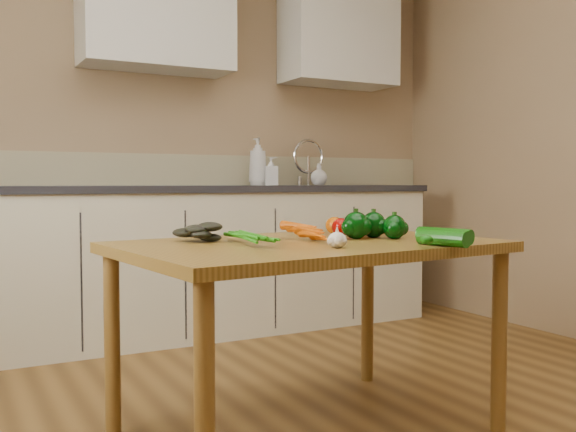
# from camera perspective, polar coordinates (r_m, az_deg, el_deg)

# --- Properties ---
(room) EXTENTS (4.04, 5.04, 2.64)m
(room) POSITION_cam_1_polar(r_m,az_deg,el_deg) (2.11, 8.72, 11.92)
(room) COLOR brown
(room) RESTS_ON ground
(counter_run) EXTENTS (2.84, 0.64, 1.14)m
(counter_run) POSITION_cam_1_polar(r_m,az_deg,el_deg) (3.99, -6.54, -3.66)
(counter_run) COLOR beige
(counter_run) RESTS_ON ground
(upper_cabinets) EXTENTS (2.15, 0.35, 0.70)m
(upper_cabinets) POSITION_cam_1_polar(r_m,az_deg,el_deg) (4.32, -3.47, 16.79)
(upper_cabinets) COLOR silver
(upper_cabinets) RESTS_ON room
(table) EXTENTS (1.40, 0.97, 0.71)m
(table) POSITION_cam_1_polar(r_m,az_deg,el_deg) (2.32, 1.84, -4.23)
(table) COLOR olive
(table) RESTS_ON ground
(soap_bottle_a) EXTENTS (0.12, 0.12, 0.31)m
(soap_bottle_a) POSITION_cam_1_polar(r_m,az_deg,el_deg) (4.23, -2.70, 4.86)
(soap_bottle_a) COLOR silver
(soap_bottle_a) RESTS_ON counter_run
(soap_bottle_b) EXTENTS (0.11, 0.11, 0.19)m
(soap_bottle_b) POSITION_cam_1_polar(r_m,az_deg,el_deg) (4.21, -1.52, 4.01)
(soap_bottle_b) COLOR silver
(soap_bottle_b) RESTS_ON counter_run
(soap_bottle_c) EXTENTS (0.16, 0.16, 0.15)m
(soap_bottle_c) POSITION_cam_1_polar(r_m,az_deg,el_deg) (4.38, 2.76, 3.72)
(soap_bottle_c) COLOR silver
(soap_bottle_c) RESTS_ON counter_run
(carrot_bunch) EXTENTS (0.26, 0.21, 0.07)m
(carrot_bunch) POSITION_cam_1_polar(r_m,az_deg,el_deg) (2.30, 0.01, -1.49)
(carrot_bunch) COLOR #C64F04
(carrot_bunch) RESTS_ON table
(leafy_greens) EXTENTS (0.19, 0.17, 0.09)m
(leafy_greens) POSITION_cam_1_polar(r_m,az_deg,el_deg) (2.32, -8.55, -1.14)
(leafy_greens) COLOR black
(leafy_greens) RESTS_ON table
(garlic_bulb) EXTENTS (0.06, 0.06, 0.05)m
(garlic_bulb) POSITION_cam_1_polar(r_m,az_deg,el_deg) (2.09, 4.38, -2.15)
(garlic_bulb) COLOR silver
(garlic_bulb) RESTS_ON table
(pepper_a) EXTENTS (0.10, 0.10, 0.10)m
(pepper_a) POSITION_cam_1_polar(r_m,az_deg,el_deg) (2.44, 6.05, -0.85)
(pepper_a) COLOR black
(pepper_a) RESTS_ON table
(pepper_b) EXTENTS (0.10, 0.10, 0.10)m
(pepper_b) POSITION_cam_1_polar(r_m,az_deg,el_deg) (2.50, 7.61, -0.79)
(pepper_b) COLOR black
(pepper_b) RESTS_ON table
(pepper_c) EXTENTS (0.09, 0.09, 0.09)m
(pepper_c) POSITION_cam_1_polar(r_m,az_deg,el_deg) (2.46, 9.43, -0.98)
(pepper_c) COLOR black
(pepper_c) RESTS_ON table
(tomato_a) EXTENTS (0.08, 0.08, 0.07)m
(tomato_a) POSITION_cam_1_polar(r_m,az_deg,el_deg) (2.56, 4.78, -0.98)
(tomato_a) COLOR #970602
(tomato_a) RESTS_ON table
(tomato_b) EXTENTS (0.08, 0.08, 0.07)m
(tomato_b) POSITION_cam_1_polar(r_m,az_deg,el_deg) (2.67, 4.17, -0.83)
(tomato_b) COLOR #CA5305
(tomato_b) RESTS_ON table
(tomato_c) EXTENTS (0.06, 0.06, 0.06)m
(tomato_c) POSITION_cam_1_polar(r_m,az_deg,el_deg) (2.70, 6.56, -0.93)
(tomato_c) COLOR #CA5305
(tomato_c) RESTS_ON table
(zucchini_a) EXTENTS (0.11, 0.21, 0.05)m
(zucchini_a) POSITION_cam_1_polar(r_m,az_deg,el_deg) (2.32, 13.72, -1.69)
(zucchini_a) COLOR #0A4B08
(zucchini_a) RESTS_ON table
(zucchini_b) EXTENTS (0.10, 0.19, 0.06)m
(zucchini_b) POSITION_cam_1_polar(r_m,az_deg,el_deg) (2.20, 13.61, -1.91)
(zucchini_b) COLOR #0A4B08
(zucchini_b) RESTS_ON table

